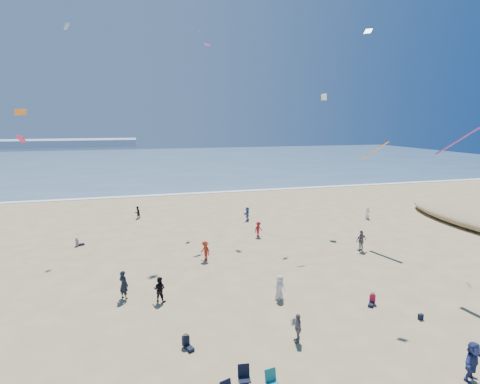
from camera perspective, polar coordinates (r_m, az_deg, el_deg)
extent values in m
cube|color=#476B84|center=(109.46, -13.02, 4.52)|extent=(220.00, 100.00, 0.06)
cube|color=white|center=(60.02, -11.11, -0.42)|extent=(220.00, 1.20, 0.08)
cube|color=#7A8EA8|center=(192.42, -32.23, 6.21)|extent=(110.00, 20.00, 3.20)
imported|color=#A22917|center=(31.76, -5.32, -8.90)|extent=(1.06, 1.24, 1.66)
imported|color=silver|center=(25.33, 6.06, -14.26)|extent=(0.94, 0.82, 1.63)
imported|color=black|center=(26.32, -17.32, -13.34)|extent=(0.83, 0.82, 1.93)
imported|color=navy|center=(21.11, 31.90, -21.06)|extent=(1.81, 1.11, 1.87)
imported|color=slate|center=(35.47, 17.98, -7.06)|extent=(1.20, 0.69, 1.92)
imported|color=slate|center=(21.18, 8.78, -19.75)|extent=(0.56, 0.99, 1.59)
imported|color=black|center=(25.42, -12.17, -14.29)|extent=(1.00, 0.91, 1.68)
imported|color=white|center=(47.13, 18.85, -3.02)|extent=(0.75, 0.84, 1.45)
imported|color=#3A52A1|center=(43.94, 1.11, -3.32)|extent=(1.27, 1.45, 1.58)
imported|color=black|center=(46.38, -15.37, -3.01)|extent=(0.91, 0.92, 1.49)
imported|color=maroon|center=(37.87, 2.81, -5.69)|extent=(1.15, 0.96, 1.54)
cube|color=black|center=(25.54, 25.82, -16.73)|extent=(0.28, 0.18, 0.34)
cube|color=#84208E|center=(41.92, -5.06, 21.46)|extent=(0.91, 0.77, 0.35)
cube|color=green|center=(29.54, 18.96, 22.17)|extent=(0.69, 0.69, 0.40)
cube|color=#2D8BEC|center=(47.25, -6.30, 23.20)|extent=(0.47, 0.74, 0.33)
cube|color=#CD2063|center=(30.78, -30.36, 7.00)|extent=(0.79, 0.76, 0.53)
cube|color=silver|center=(44.87, -24.91, 21.95)|extent=(0.64, 0.60, 0.68)
cube|color=orange|center=(33.95, -30.46, 10.44)|extent=(0.80, 0.64, 0.44)
cube|color=silver|center=(43.22, 12.67, 13.93)|extent=(0.70, 0.65, 0.64)
cube|color=#5B2490|center=(29.25, 30.52, 6.93)|extent=(0.35, 3.14, 2.21)
cube|color=orange|center=(37.48, 19.81, 5.91)|extent=(0.35, 2.64, 1.87)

